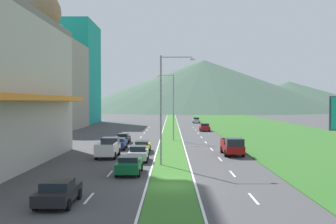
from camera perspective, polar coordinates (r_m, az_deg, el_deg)
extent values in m
plane|color=#424244|center=(28.04, 0.46, -10.83)|extent=(600.00, 600.00, 0.00)
cube|color=#387028|center=(87.59, 0.47, -2.37)|extent=(3.20, 240.00, 0.06)
cube|color=#2D6023|center=(89.98, 13.72, -2.31)|extent=(24.00, 240.00, 0.06)
cube|color=silver|center=(25.22, -11.49, -12.26)|extent=(0.16, 2.80, 0.01)
cube|color=silver|center=(33.19, -8.49, -8.89)|extent=(0.16, 2.80, 0.01)
cube|color=silver|center=(41.29, -6.68, -6.83)|extent=(0.16, 2.80, 0.01)
cube|color=silver|center=(49.44, -5.48, -5.44)|extent=(0.16, 2.80, 0.01)
cube|color=silver|center=(57.64, -4.62, -4.44)|extent=(0.16, 2.80, 0.01)
cube|color=silver|center=(65.85, -3.98, -3.69)|extent=(0.16, 2.80, 0.01)
cube|color=silver|center=(74.09, -3.48, -3.11)|extent=(0.16, 2.80, 0.01)
cube|color=silver|center=(82.33, -3.08, -2.64)|extent=(0.16, 2.80, 0.01)
cube|color=silver|center=(90.58, -2.76, -2.26)|extent=(0.16, 2.80, 0.01)
cube|color=silver|center=(25.22, 12.40, -12.27)|extent=(0.16, 2.80, 0.01)
cube|color=silver|center=(33.19, 9.41, -8.90)|extent=(0.16, 2.80, 0.01)
cube|color=silver|center=(41.28, 7.61, -6.83)|extent=(0.16, 2.80, 0.01)
cube|color=silver|center=(49.44, 6.41, -5.44)|extent=(0.16, 2.80, 0.01)
cube|color=silver|center=(57.64, 5.56, -4.44)|extent=(0.16, 2.80, 0.01)
cube|color=silver|center=(65.85, 4.92, -3.69)|extent=(0.16, 2.80, 0.01)
cube|color=silver|center=(74.09, 4.42, -3.11)|extent=(0.16, 2.80, 0.01)
cube|color=silver|center=(82.33, 4.03, -2.64)|extent=(0.16, 2.80, 0.01)
cube|color=silver|center=(90.58, 3.70, -2.26)|extent=(0.16, 2.80, 0.01)
cube|color=silver|center=(87.61, -0.67, -2.38)|extent=(0.16, 240.00, 0.01)
cube|color=silver|center=(87.61, 1.62, -2.38)|extent=(0.16, 240.00, 0.01)
cube|color=orange|center=(36.70, -18.90, 1.87)|extent=(2.82, 25.67, 0.63)
cube|color=#9E9384|center=(91.45, -18.27, 3.68)|extent=(18.21, 18.21, 19.08)
cylinder|color=beige|center=(92.60, -18.33, 10.79)|extent=(10.16, 10.16, 3.87)
sphere|color=olive|center=(93.51, -18.36, 13.72)|extent=(9.68, 9.68, 9.68)
cube|color=teal|center=(112.24, -15.12, 5.46)|extent=(17.96, 17.96, 27.57)
cone|color=#516B56|center=(307.33, -22.24, 3.00)|extent=(182.90, 182.90, 28.83)
cone|color=#3D5647|center=(262.03, 5.29, 3.91)|extent=(181.44, 181.44, 33.71)
cone|color=#3D5647|center=(314.22, 17.29, 2.33)|extent=(140.24, 140.24, 21.44)
cylinder|color=#99999E|center=(36.50, -1.04, 0.20)|extent=(0.18, 0.18, 10.31)
cylinder|color=#99999E|center=(36.69, 1.28, 8.04)|extent=(2.95, 0.14, 0.10)
ellipsoid|color=silver|center=(36.70, 3.60, 7.72)|extent=(0.56, 0.28, 0.20)
cylinder|color=#99999E|center=(59.54, 0.81, 0.64)|extent=(0.18, 0.18, 10.15)
cylinder|color=#99999E|center=(59.71, -0.34, 5.37)|extent=(2.39, 0.17, 0.10)
ellipsoid|color=silver|center=(59.76, -1.49, 5.18)|extent=(0.56, 0.28, 0.20)
cube|color=#B2B2B7|center=(109.17, 4.16, -1.27)|extent=(1.77, 4.29, 0.68)
cube|color=black|center=(109.32, 4.15, -0.94)|extent=(1.53, 1.89, 0.54)
cylinder|color=black|center=(107.92, 4.65, -1.48)|extent=(0.22, 0.64, 0.64)
cylinder|color=black|center=(107.81, 3.75, -1.48)|extent=(0.22, 0.64, 0.64)
cylinder|color=black|center=(110.57, 4.55, -1.41)|extent=(0.22, 0.64, 0.64)
cylinder|color=black|center=(110.46, 3.67, -1.41)|extent=(0.22, 0.64, 0.64)
cube|color=navy|center=(49.56, -7.23, -4.65)|extent=(1.79, 4.24, 0.71)
cube|color=black|center=(49.33, -7.26, -4.02)|extent=(1.54, 1.87, 0.41)
cylinder|color=black|center=(51.01, -7.99, -4.87)|extent=(0.22, 0.64, 0.64)
cylinder|color=black|center=(50.79, -6.07, -4.90)|extent=(0.22, 0.64, 0.64)
cylinder|color=black|center=(48.43, -8.45, -5.22)|extent=(0.22, 0.64, 0.64)
cylinder|color=black|center=(48.19, -6.43, -5.25)|extent=(0.22, 0.64, 0.64)
cube|color=black|center=(56.88, -6.56, -3.89)|extent=(1.70, 4.18, 0.63)
cube|color=black|center=(56.66, -6.58, -3.36)|extent=(1.46, 1.84, 0.45)
cylinder|color=black|center=(58.29, -7.20, -4.07)|extent=(0.22, 0.64, 0.64)
cylinder|color=black|center=(58.10, -5.60, -4.08)|extent=(0.22, 0.64, 0.64)
cylinder|color=black|center=(55.74, -7.56, -4.33)|extent=(0.22, 0.64, 0.64)
cylinder|color=black|center=(55.53, -5.89, -4.34)|extent=(0.22, 0.64, 0.64)
cube|color=#B2B2B7|center=(39.46, -4.34, -6.20)|extent=(1.80, 4.07, 0.75)
cube|color=black|center=(39.22, -4.36, -5.32)|extent=(1.55, 1.79, 0.50)
cylinder|color=black|center=(40.84, -5.40, -6.47)|extent=(0.22, 0.64, 0.64)
cylinder|color=black|center=(40.70, -2.97, -6.49)|extent=(0.22, 0.64, 0.64)
cylinder|color=black|center=(38.35, -5.79, -6.99)|extent=(0.22, 0.64, 0.64)
cylinder|color=black|center=(38.21, -3.20, -7.02)|extent=(0.22, 0.64, 0.64)
cube|color=#0C5128|center=(32.74, -5.67, -7.78)|extent=(1.86, 4.46, 0.78)
cube|color=black|center=(32.48, -5.71, -6.79)|extent=(1.60, 1.96, 0.42)
cylinder|color=black|center=(34.27, -6.92, -8.02)|extent=(0.22, 0.64, 0.64)
cylinder|color=black|center=(34.09, -3.91, -8.07)|extent=(0.22, 0.64, 0.64)
cylinder|color=black|center=(31.57, -7.58, -8.85)|extent=(0.22, 0.64, 0.64)
cylinder|color=black|center=(31.37, -4.30, -8.91)|extent=(0.22, 0.64, 0.64)
cube|color=black|center=(24.02, -15.75, -11.41)|extent=(1.90, 4.07, 0.66)
cube|color=black|center=(23.74, -15.87, -10.16)|extent=(1.63, 1.79, 0.47)
cylinder|color=black|center=(25.53, -16.94, -11.40)|extent=(0.22, 0.64, 0.64)
cylinder|color=black|center=(25.05, -12.88, -11.62)|extent=(0.22, 0.64, 0.64)
cylinder|color=black|center=(23.20, -18.86, -12.74)|extent=(0.22, 0.64, 0.64)
cylinder|color=black|center=(22.67, -14.39, -13.04)|extent=(0.22, 0.64, 0.64)
cube|color=maroon|center=(79.55, 5.39, -2.32)|extent=(1.86, 4.23, 0.68)
cube|color=black|center=(79.68, 5.39, -1.87)|extent=(1.60, 1.86, 0.54)
cylinder|color=black|center=(78.35, 6.13, -2.63)|extent=(0.22, 0.64, 0.64)
cylinder|color=black|center=(78.20, 4.82, -2.63)|extent=(0.22, 0.64, 0.64)
cylinder|color=black|center=(80.96, 5.95, -2.49)|extent=(0.22, 0.64, 0.64)
cylinder|color=black|center=(80.80, 4.68, -2.50)|extent=(0.22, 0.64, 0.64)
cube|color=yellow|center=(46.48, -3.79, -5.11)|extent=(1.73, 4.73, 0.60)
cube|color=black|center=(46.24, -3.81, -4.51)|extent=(1.49, 2.08, 0.43)
cylinder|color=black|center=(48.04, -4.65, -5.26)|extent=(0.22, 0.64, 0.64)
cylinder|color=black|center=(47.92, -2.67, -5.28)|extent=(0.22, 0.64, 0.64)
cylinder|color=black|center=(45.14, -4.99, -5.70)|extent=(0.22, 0.64, 0.64)
cylinder|color=black|center=(45.01, -2.87, -5.72)|extent=(0.22, 0.64, 0.64)
cube|color=silver|center=(42.60, -8.77, -5.50)|extent=(2.00, 5.40, 0.80)
cube|color=black|center=(44.08, -8.44, -4.21)|extent=(1.84, 2.00, 0.80)
cube|color=silver|center=(41.62, -10.30, -4.81)|extent=(0.10, 3.20, 0.44)
cube|color=silver|center=(41.31, -7.73, -4.85)|extent=(0.10, 3.20, 0.44)
cube|color=silver|center=(39.93, -9.39, -5.08)|extent=(1.84, 0.10, 0.44)
cylinder|color=black|center=(44.40, -9.66, -5.74)|extent=(0.26, 0.80, 0.80)
cylinder|color=black|center=(44.10, -7.19, -5.77)|extent=(0.26, 0.80, 0.80)
cylinder|color=black|center=(41.24, -10.46, -6.30)|extent=(0.26, 0.80, 0.80)
cylinder|color=black|center=(40.92, -7.80, -6.35)|extent=(0.26, 0.80, 0.80)
cube|color=maroon|center=(44.64, 9.35, -5.18)|extent=(2.00, 5.40, 0.80)
cube|color=black|center=(42.98, 9.68, -4.37)|extent=(1.84, 2.00, 0.80)
cube|color=maroon|center=(45.80, 10.31, -4.23)|extent=(0.10, 3.20, 0.44)
cube|color=maroon|center=(45.52, 7.97, -4.26)|extent=(0.10, 3.20, 0.44)
cube|color=maroon|center=(47.18, 8.86, -4.06)|extent=(1.84, 0.10, 0.44)
cylinder|color=black|center=(43.26, 10.94, -5.93)|extent=(0.26, 0.80, 0.80)
cylinder|color=black|center=(42.96, 8.41, -5.98)|extent=(0.26, 0.80, 0.80)
cylinder|color=black|center=(46.43, 10.21, -5.42)|extent=(0.26, 0.80, 0.80)
cylinder|color=black|center=(46.14, 7.85, -5.45)|extent=(0.26, 0.80, 0.80)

